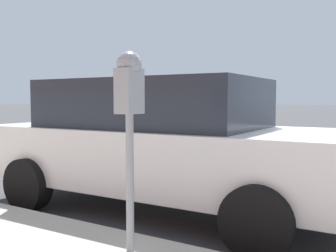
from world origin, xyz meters
name	(u,v)px	position (x,y,z in m)	size (l,w,h in m)	color
ground_plane	(278,206)	(0.00, 0.00, 0.00)	(220.00, 220.00, 0.00)	#424244
parking_meter	(129,100)	(-2.56, 0.40, 1.34)	(0.21, 0.19, 1.53)	gray
car_white	(163,142)	(-0.90, 1.16, 0.83)	(2.08, 4.63, 1.59)	silver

